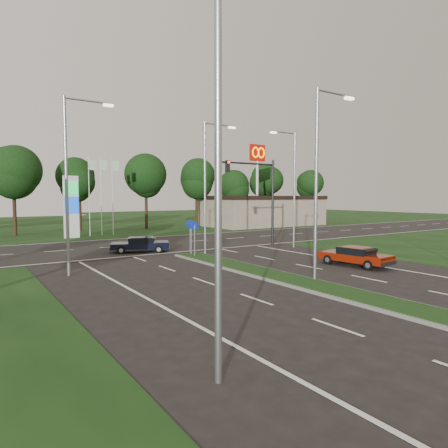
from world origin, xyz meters
TOP-DOWN VIEW (x-y plane):
  - ground at (0.00, 0.00)m, footprint 160.00×160.00m
  - verge_far at (0.00, 55.00)m, footprint 160.00×50.00m
  - cross_road at (0.00, 24.00)m, footprint 160.00×12.00m
  - median_kerb at (0.00, 4.00)m, footprint 2.00×26.00m
  - commercial_building at (22.00, 36.00)m, footprint 16.00×9.00m
  - streetlight_median_near at (1.00, 6.00)m, footprint 2.53×0.22m
  - streetlight_median_far at (1.00, 16.00)m, footprint 2.53×0.22m
  - streetlight_left_near at (-8.30, 0.00)m, footprint 2.53×0.22m
  - streetlight_left_far at (-8.30, 14.00)m, footprint 2.53×0.22m
  - streetlight_right_far at (8.80, 16.00)m, footprint 2.53×0.22m
  - traffic_signal at (7.19, 18.00)m, footprint 5.10×0.42m
  - median_signs at (0.00, 16.40)m, footprint 1.16×1.76m
  - gas_pylon at (-3.79, 33.05)m, footprint 5.80×1.26m
  - mcdonalds_sign at (18.00, 31.97)m, footprint 2.20×0.47m
  - treeline_far at (0.10, 39.93)m, footprint 6.00×6.00m
  - red_sedan at (6.00, 7.77)m, footprint 2.12×4.22m
  - navy_sedan at (-2.23, 19.99)m, footprint 4.36×3.08m

SIDE VIEW (x-z plane):
  - ground at x=0.00m, z-range 0.00..0.00m
  - verge_far at x=0.00m, z-range -0.01..0.01m
  - cross_road at x=0.00m, z-range -0.01..0.01m
  - median_kerb at x=0.00m, z-range 0.00..0.12m
  - navy_sedan at x=-2.23m, z-range 0.04..1.15m
  - red_sedan at x=6.00m, z-range 0.04..1.16m
  - median_signs at x=0.00m, z-range 0.52..2.90m
  - commercial_building at x=22.00m, z-range 0.00..4.00m
  - gas_pylon at x=-3.79m, z-range -0.80..7.20m
  - traffic_signal at x=7.19m, z-range 1.15..8.15m
  - streetlight_median_near at x=1.00m, z-range 0.58..9.58m
  - streetlight_median_far at x=1.00m, z-range 0.58..9.58m
  - streetlight_left_near at x=-8.30m, z-range 0.58..9.58m
  - streetlight_left_far at x=-8.30m, z-range 0.58..9.58m
  - streetlight_right_far at x=8.80m, z-range 0.58..9.58m
  - treeline_far at x=0.10m, z-range 1.88..11.78m
  - mcdonalds_sign at x=18.00m, z-range 2.79..13.19m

